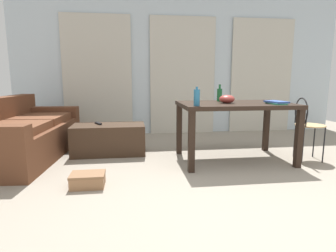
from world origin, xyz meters
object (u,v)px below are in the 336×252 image
bottle_near (219,94)px  book_stack (276,102)px  coffee_table (109,139)px  shoebox (88,180)px  scissors (269,101)px  couch (22,135)px  bowl (227,99)px  tv_remote_primary (98,123)px  craft_table (235,110)px  bottle_far (197,97)px  wire_chair (306,121)px

bottle_near → book_stack: 0.75m
coffee_table → shoebox: bearing=-95.5°
coffee_table → scissors: bearing=-8.8°
couch → book_stack: 3.31m
bowl → tv_remote_primary: size_ratio=1.04×
coffee_table → scissors: scissors is taller
bowl → tv_remote_primary: bearing=159.3°
craft_table → bottle_far: bottle_far is taller
craft_table → book_stack: size_ratio=4.66×
tv_remote_primary → shoebox: 1.33m
bowl → scissors: bearing=18.8°
bottle_far → scissors: size_ratio=1.84×
bowl → tv_remote_primary: bowl is taller
wire_chair → book_stack: size_ratio=2.72×
couch → craft_table: size_ratio=1.51×
scissors → tv_remote_primary: 2.39m
coffee_table → craft_table: bearing=-18.0°
bowl → bottle_near: bearing=89.4°
coffee_table → craft_table: (1.64, -0.53, 0.45)m
bottle_far → book_stack: (1.01, 0.09, -0.08)m
bottle_near → tv_remote_primary: bottle_near is taller
craft_table → bowl: bearing=-164.2°
bowl → scissors: (0.67, 0.23, -0.05)m
wire_chair → coffee_table: bearing=165.9°
shoebox → scissors: bearing=21.0°
tv_remote_primary → shoebox: size_ratio=0.56×
bowl → book_stack: bearing=-20.2°
coffee_table → shoebox: size_ratio=3.02×
bowl → book_stack: (0.55, -0.20, -0.03)m
bowl → couch: bearing=169.2°
bottle_near → wire_chair: bearing=-20.2°
bowl → shoebox: (-1.63, -0.66, -0.73)m
book_stack → couch: bearing=167.5°
couch → shoebox: size_ratio=6.36×
craft_table → bottle_near: bearing=113.5°
book_stack → craft_table: bearing=151.0°
coffee_table → tv_remote_primary: (-0.15, 0.06, 0.22)m
couch → wire_chair: wire_chair is taller
bottle_near → bottle_far: size_ratio=1.06×
craft_table → bottle_near: (-0.12, 0.27, 0.18)m
bottle_near → craft_table: bearing=-66.5°
scissors → tv_remote_primary: size_ratio=0.62×
scissors → bowl: bearing=-161.2°
coffee_table → scissors: (2.19, -0.34, 0.55)m
bowl → scissors: 0.71m
scissors → craft_table: bearing=-160.5°
couch → shoebox: (1.02, -1.16, -0.24)m
bottle_near → tv_remote_primary: bearing=169.2°
tv_remote_primary → scissors: bearing=-35.4°
coffee_table → shoebox: (-0.12, -1.22, -0.14)m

